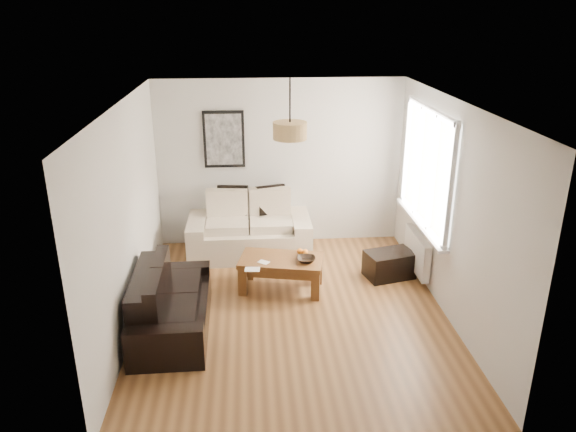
{
  "coord_description": "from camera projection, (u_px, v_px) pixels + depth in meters",
  "views": [
    {
      "loc": [
        -0.5,
        -5.99,
        3.58
      ],
      "look_at": [
        0.0,
        0.6,
        1.05
      ],
      "focal_mm": 34.21,
      "sensor_mm": 36.0,
      "label": 1
    }
  ],
  "objects": [
    {
      "name": "wall_front",
      "position": [
        315.0,
        315.0,
        4.34
      ],
      "size": [
        3.8,
        0.04,
        2.6
      ],
      "primitive_type": null,
      "color": "silver",
      "rests_on": "floor"
    },
    {
      "name": "orange_b",
      "position": [
        306.0,
        251.0,
        7.4
      ],
      "size": [
        0.06,
        0.06,
        0.06
      ],
      "primitive_type": "sphere",
      "rotation": [
        0.0,
        0.0,
        0.03
      ],
      "color": "#F15A14",
      "rests_on": "fruit_bowl"
    },
    {
      "name": "cushion_left",
      "position": [
        233.0,
        200.0,
        8.43
      ],
      "size": [
        0.47,
        0.19,
        0.46
      ],
      "primitive_type": "cube",
      "rotation": [
        0.0,
        0.0,
        -0.11
      ],
      "color": "black",
      "rests_on": "loveseat_cream"
    },
    {
      "name": "poster",
      "position": [
        224.0,
        139.0,
        8.3
      ],
      "size": [
        0.62,
        0.04,
        0.87
      ],
      "primitive_type": null,
      "color": "black",
      "rests_on": "wall_back"
    },
    {
      "name": "orange_a",
      "position": [
        305.0,
        253.0,
        7.36
      ],
      "size": [
        0.09,
        0.09,
        0.09
      ],
      "primitive_type": "sphere",
      "rotation": [
        0.0,
        0.0,
        -0.0
      ],
      "color": "orange",
      "rests_on": "fruit_bowl"
    },
    {
      "name": "wall_right",
      "position": [
        450.0,
        210.0,
        6.57
      ],
      "size": [
        0.04,
        4.5,
        2.6
      ],
      "primitive_type": null,
      "color": "silver",
      "rests_on": "floor"
    },
    {
      "name": "floor",
      "position": [
        292.0,
        311.0,
        6.9
      ],
      "size": [
        4.5,
        4.5,
        0.0
      ],
      "primitive_type": "plane",
      "color": "brown",
      "rests_on": "ground"
    },
    {
      "name": "sofa_leather",
      "position": [
        172.0,
        302.0,
        6.38
      ],
      "size": [
        0.85,
        1.71,
        0.73
      ],
      "primitive_type": null,
      "rotation": [
        0.0,
        0.0,
        1.59
      ],
      "color": "black",
      "rests_on": "floor"
    },
    {
      "name": "papers",
      "position": [
        252.0,
        269.0,
        6.98
      ],
      "size": [
        0.2,
        0.15,
        0.01
      ],
      "primitive_type": "cube",
      "rotation": [
        0.0,
        0.0,
        -0.09
      ],
      "color": "white",
      "rests_on": "coffee_table"
    },
    {
      "name": "orange_c",
      "position": [
        300.0,
        251.0,
        7.4
      ],
      "size": [
        0.1,
        0.1,
        0.08
      ],
      "primitive_type": "sphere",
      "rotation": [
        0.0,
        0.0,
        0.21
      ],
      "color": "orange",
      "rests_on": "fruit_bowl"
    },
    {
      "name": "loveseat_cream",
      "position": [
        249.0,
        226.0,
        8.36
      ],
      "size": [
        1.85,
        1.01,
        0.92
      ],
      "primitive_type": null,
      "rotation": [
        0.0,
        0.0,
        0.0
      ],
      "color": "beige",
      "rests_on": "floor"
    },
    {
      "name": "ottoman",
      "position": [
        389.0,
        264.0,
        7.71
      ],
      "size": [
        0.74,
        0.57,
        0.37
      ],
      "primitive_type": "cube",
      "rotation": [
        0.0,
        0.0,
        0.25
      ],
      "color": "black",
      "rests_on": "floor"
    },
    {
      "name": "radiator",
      "position": [
        417.0,
        252.0,
        7.64
      ],
      "size": [
        0.1,
        0.9,
        0.52
      ],
      "primitive_type": "cube",
      "color": "white",
      "rests_on": "wall_right"
    },
    {
      "name": "pendant_shade",
      "position": [
        290.0,
        131.0,
        6.38
      ],
      "size": [
        0.4,
        0.4,
        0.2
      ],
      "primitive_type": "cylinder",
      "color": "tan",
      "rests_on": "ceiling"
    },
    {
      "name": "cushion_right",
      "position": [
        271.0,
        200.0,
        8.47
      ],
      "size": [
        0.47,
        0.26,
        0.45
      ],
      "primitive_type": "cube",
      "rotation": [
        0.0,
        0.0,
        0.29
      ],
      "color": "black",
      "rests_on": "loveseat_cream"
    },
    {
      "name": "window_bay",
      "position": [
        428.0,
        168.0,
        7.2
      ],
      "size": [
        0.14,
        1.9,
        1.6
      ],
      "primitive_type": null,
      "color": "white",
      "rests_on": "wall_right"
    },
    {
      "name": "wall_back",
      "position": [
        280.0,
        163.0,
        8.53
      ],
      "size": [
        3.8,
        0.04,
        2.6
      ],
      "primitive_type": null,
      "color": "silver",
      "rests_on": "floor"
    },
    {
      "name": "ceiling",
      "position": [
        292.0,
        103.0,
        5.97
      ],
      "size": [
        3.8,
        4.5,
        0.0
      ],
      "primitive_type": null,
      "color": "white",
      "rests_on": "floor"
    },
    {
      "name": "wall_left",
      "position": [
        127.0,
        219.0,
        6.3
      ],
      "size": [
        0.04,
        4.5,
        2.6
      ],
      "primitive_type": null,
      "color": "silver",
      "rests_on": "floor"
    },
    {
      "name": "coffee_table",
      "position": [
        281.0,
        274.0,
        7.37
      ],
      "size": [
        1.2,
        0.82,
        0.45
      ],
      "primitive_type": null,
      "rotation": [
        0.0,
        0.0,
        -0.21
      ],
      "color": "brown",
      "rests_on": "floor"
    },
    {
      "name": "fruit_bowl",
      "position": [
        306.0,
        259.0,
        7.19
      ],
      "size": [
        0.26,
        0.26,
        0.06
      ],
      "primitive_type": "imported",
      "rotation": [
        0.0,
        0.0,
        -0.08
      ],
      "color": "black",
      "rests_on": "coffee_table"
    }
  ]
}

